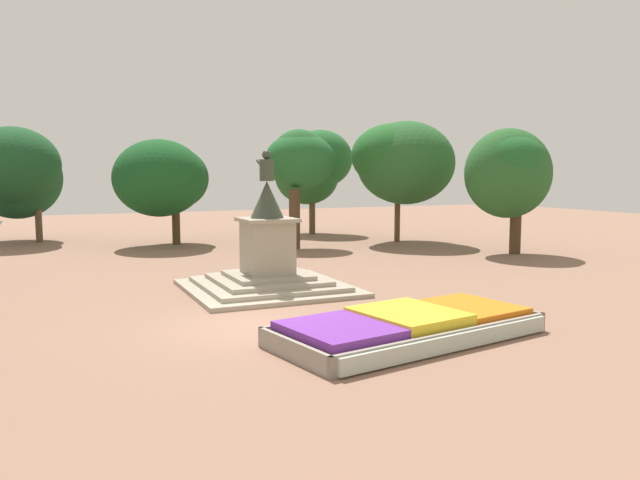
# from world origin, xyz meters

# --- Properties ---
(ground_plane) EXTENTS (92.50, 92.50, 0.00)m
(ground_plane) POSITION_xyz_m (0.00, 0.00, 0.00)
(ground_plane) COLOR #8C6651
(flower_planter) EXTENTS (6.84, 3.95, 0.66)m
(flower_planter) POSITION_xyz_m (2.91, -2.63, 0.29)
(flower_planter) COLOR #38281C
(flower_planter) RESTS_ON ground_plane
(statue_monument) EXTENTS (5.16, 5.16, 4.57)m
(statue_monument) POSITION_xyz_m (1.93, 4.41, 0.88)
(statue_monument) COLOR #9F9580
(statue_monument) RESTS_ON ground_plane
(park_tree_far_left) EXTENTS (4.20, 3.71, 5.89)m
(park_tree_far_left) POSITION_xyz_m (15.18, 8.31, 3.94)
(park_tree_far_left) COLOR #4C3823
(park_tree_far_left) RESTS_ON ground_plane
(park_tree_behind_statue) EXTENTS (5.46, 5.89, 6.59)m
(park_tree_behind_statue) POSITION_xyz_m (13.24, 14.65, 4.41)
(park_tree_behind_statue) COLOR brown
(park_tree_behind_statue) RESTS_ON ground_plane
(park_tree_far_right) EXTENTS (3.69, 3.17, 6.03)m
(park_tree_far_right) POSITION_xyz_m (7.37, 14.87, 4.49)
(park_tree_far_right) COLOR #4C3823
(park_tree_far_right) RESTS_ON ground_plane
(park_tree_street_side) EXTENTS (4.89, 6.44, 6.27)m
(park_tree_street_side) POSITION_xyz_m (-5.96, 23.15, 3.87)
(park_tree_street_side) COLOR brown
(park_tree_street_side) RESTS_ON ground_plane
(park_tree_mid_canopy) EXTENTS (4.79, 4.31, 6.48)m
(park_tree_mid_canopy) POSITION_xyz_m (10.89, 21.19, 4.14)
(park_tree_mid_canopy) COLOR brown
(park_tree_mid_canopy) RESTS_ON ground_plane
(park_tree_distant) EXTENTS (5.15, 5.38, 5.55)m
(park_tree_distant) POSITION_xyz_m (1.16, 18.41, 3.55)
(park_tree_distant) COLOR #4C3823
(park_tree_distant) RESTS_ON ground_plane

